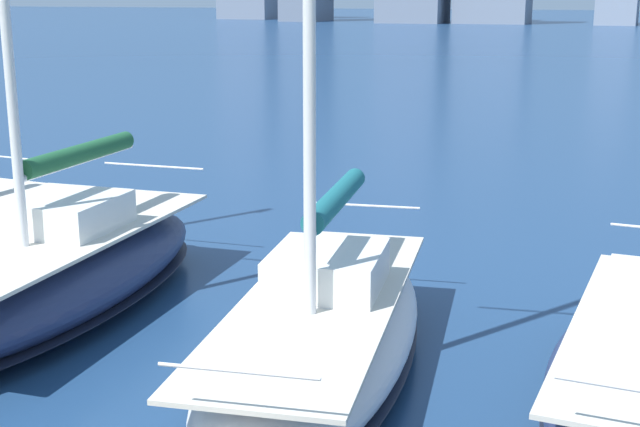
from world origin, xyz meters
TOP-DOWN VIEW (x-y plane):
  - sailboat_teal at (-0.75, -6.23)m, footprint 3.78×8.23m
  - sailboat_forest at (4.27, -6.80)m, footprint 3.50×8.36m

SIDE VIEW (x-z plane):
  - sailboat_teal at x=-0.75m, z-range -4.42..5.72m
  - sailboat_forest at x=4.27m, z-range -4.79..6.29m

